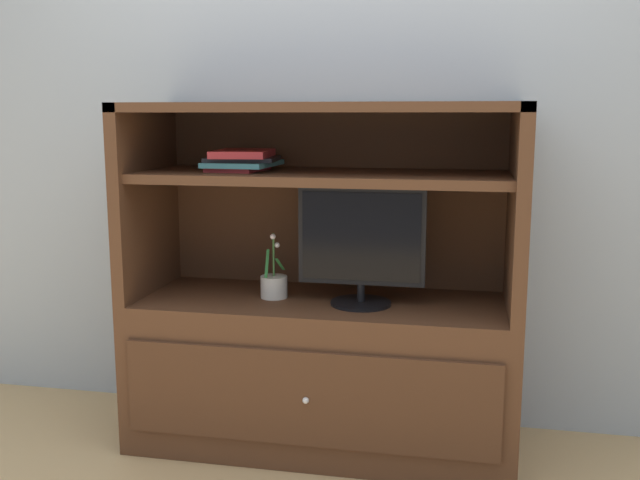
% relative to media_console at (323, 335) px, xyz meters
% --- Properties ---
extents(painted_rear_wall, '(6.00, 0.10, 2.80)m').
position_rel_media_console_xyz_m(painted_rear_wall, '(0.00, 0.34, 0.95)').
color(painted_rear_wall, '#9EA8B2').
rests_on(painted_rear_wall, ground_plane).
extents(media_console, '(1.53, 0.61, 1.38)m').
position_rel_media_console_xyz_m(media_console, '(0.00, 0.00, 0.00)').
color(media_console, '#4C2D1C').
rests_on(media_console, ground_plane).
extents(tv_monitor, '(0.49, 0.24, 0.46)m').
position_rel_media_console_xyz_m(tv_monitor, '(0.16, -0.05, 0.39)').
color(tv_monitor, black).
rests_on(tv_monitor, media_console).
extents(potted_plant, '(0.11, 0.11, 0.26)m').
position_rel_media_console_xyz_m(potted_plant, '(-0.20, -0.02, 0.20)').
color(potted_plant, beige).
rests_on(potted_plant, media_console).
extents(magazine_stack, '(0.30, 0.34, 0.08)m').
position_rel_media_console_xyz_m(magazine_stack, '(-0.33, 0.00, 0.70)').
color(magazine_stack, red).
rests_on(magazine_stack, media_console).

